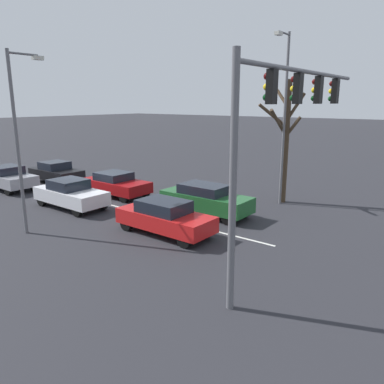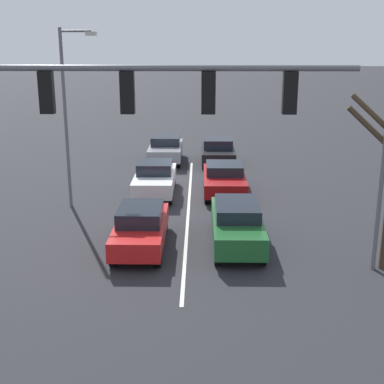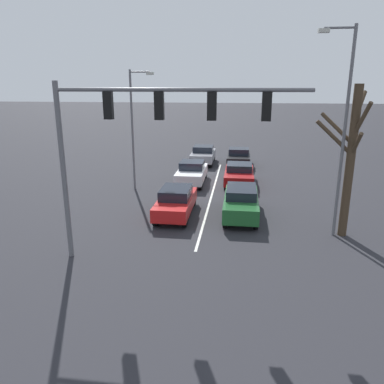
{
  "view_description": "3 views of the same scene",
  "coord_description": "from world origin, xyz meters",
  "px_view_note": "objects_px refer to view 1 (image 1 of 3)",
  "views": [
    {
      "loc": [
        12.85,
        17.46,
        5.51
      ],
      "look_at": [
        -0.54,
        7.02,
        1.41
      ],
      "focal_mm": 35.0,
      "sensor_mm": 36.0,
      "label": 1
    },
    {
      "loc": [
        -0.49,
        24.78,
        7.11
      ],
      "look_at": [
        -0.22,
        7.22,
        2.04
      ],
      "focal_mm": 50.0,
      "sensor_mm": 36.0,
      "label": 2
    },
    {
      "loc": [
        -1.72,
        25.61,
        6.63
      ],
      "look_at": [
        0.59,
        8.21,
        1.59
      ],
      "focal_mm": 35.0,
      "sensor_mm": 36.0,
      "label": 3
    }
  ],
  "objects_px": {
    "car_gray_midlane_third": "(8,178)",
    "traffic_signal_gantry": "(287,113)",
    "car_maroon_leftlane_second": "(116,184)",
    "car_darkgreen_leftlane_front": "(205,199)",
    "car_red_midlane_front": "(165,217)",
    "car_black_leftlane_third": "(56,172)",
    "street_lamp_left_shoulder": "(284,111)",
    "car_silver_midlane_second": "(70,194)",
    "street_lamp_right_shoulder": "(20,132)",
    "bare_tree_near": "(285,137)"
  },
  "relations": [
    {
      "from": "car_gray_midlane_third",
      "to": "street_lamp_left_shoulder",
      "type": "xyz_separation_m",
      "value": [
        -7.46,
        15.28,
        4.25
      ]
    },
    {
      "from": "car_gray_midlane_third",
      "to": "car_silver_midlane_second",
      "type": "bearing_deg",
      "value": 89.36
    },
    {
      "from": "car_gray_midlane_third",
      "to": "traffic_signal_gantry",
      "type": "xyz_separation_m",
      "value": [
        0.3,
        18.9,
        4.4
      ]
    },
    {
      "from": "car_black_leftlane_third",
      "to": "street_lamp_left_shoulder",
      "type": "bearing_deg",
      "value": 106.6
    },
    {
      "from": "car_maroon_leftlane_second",
      "to": "car_red_midlane_front",
      "type": "bearing_deg",
      "value": 64.9
    },
    {
      "from": "traffic_signal_gantry",
      "to": "street_lamp_right_shoulder",
      "type": "xyz_separation_m",
      "value": [
        3.17,
        -10.15,
        -0.88
      ]
    },
    {
      "from": "car_black_leftlane_third",
      "to": "street_lamp_left_shoulder",
      "type": "relative_size",
      "value": 0.45
    },
    {
      "from": "car_silver_midlane_second",
      "to": "car_black_leftlane_third",
      "type": "xyz_separation_m",
      "value": [
        -3.15,
        -6.27,
        -0.02
      ]
    },
    {
      "from": "traffic_signal_gantry",
      "to": "street_lamp_right_shoulder",
      "type": "height_order",
      "value": "street_lamp_right_shoulder"
    },
    {
      "from": "car_darkgreen_leftlane_front",
      "to": "car_silver_midlane_second",
      "type": "distance_m",
      "value": 7.23
    },
    {
      "from": "street_lamp_right_shoulder",
      "to": "bare_tree_near",
      "type": "xyz_separation_m",
      "value": [
        -11.41,
        6.45,
        -0.66
      ]
    },
    {
      "from": "car_maroon_leftlane_second",
      "to": "traffic_signal_gantry",
      "type": "bearing_deg",
      "value": 74.09
    },
    {
      "from": "car_silver_midlane_second",
      "to": "car_gray_midlane_third",
      "type": "height_order",
      "value": "car_silver_midlane_second"
    },
    {
      "from": "traffic_signal_gantry",
      "to": "bare_tree_near",
      "type": "bearing_deg",
      "value": -155.83
    },
    {
      "from": "bare_tree_near",
      "to": "street_lamp_left_shoulder",
      "type": "bearing_deg",
      "value": 8.48
    },
    {
      "from": "car_red_midlane_front",
      "to": "street_lamp_left_shoulder",
      "type": "relative_size",
      "value": 0.49
    },
    {
      "from": "car_red_midlane_front",
      "to": "traffic_signal_gantry",
      "type": "relative_size",
      "value": 0.48
    },
    {
      "from": "car_silver_midlane_second",
      "to": "car_black_leftlane_third",
      "type": "height_order",
      "value": "car_silver_midlane_second"
    },
    {
      "from": "car_maroon_leftlane_second",
      "to": "street_lamp_left_shoulder",
      "type": "distance_m",
      "value": 10.53
    },
    {
      "from": "car_black_leftlane_third",
      "to": "bare_tree_near",
      "type": "relative_size",
      "value": 0.61
    },
    {
      "from": "car_darkgreen_leftlane_front",
      "to": "car_gray_midlane_third",
      "type": "bearing_deg",
      "value": -75.75
    },
    {
      "from": "car_black_leftlane_third",
      "to": "traffic_signal_gantry",
      "type": "height_order",
      "value": "traffic_signal_gantry"
    },
    {
      "from": "car_black_leftlane_third",
      "to": "street_lamp_right_shoulder",
      "type": "xyz_separation_m",
      "value": [
        6.55,
        8.17,
        3.56
      ]
    },
    {
      "from": "car_red_midlane_front",
      "to": "bare_tree_near",
      "type": "bearing_deg",
      "value": 168.2
    },
    {
      "from": "car_red_midlane_front",
      "to": "car_silver_midlane_second",
      "type": "distance_m",
      "value": 6.68
    },
    {
      "from": "car_maroon_leftlane_second",
      "to": "car_black_leftlane_third",
      "type": "bearing_deg",
      "value": -88.93
    },
    {
      "from": "car_maroon_leftlane_second",
      "to": "car_darkgreen_leftlane_front",
      "type": "bearing_deg",
      "value": 91.48
    },
    {
      "from": "car_gray_midlane_third",
      "to": "car_black_leftlane_third",
      "type": "distance_m",
      "value": 3.13
    },
    {
      "from": "car_red_midlane_front",
      "to": "street_lamp_left_shoulder",
      "type": "distance_m",
      "value": 8.8
    },
    {
      "from": "car_silver_midlane_second",
      "to": "bare_tree_near",
      "type": "relative_size",
      "value": 0.65
    },
    {
      "from": "car_maroon_leftlane_second",
      "to": "street_lamp_right_shoulder",
      "type": "relative_size",
      "value": 0.58
    },
    {
      "from": "street_lamp_left_shoulder",
      "to": "car_silver_midlane_second",
      "type": "bearing_deg",
      "value": -48.18
    },
    {
      "from": "car_darkgreen_leftlane_front",
      "to": "car_red_midlane_front",
      "type": "relative_size",
      "value": 1.07
    },
    {
      "from": "car_gray_midlane_third",
      "to": "traffic_signal_gantry",
      "type": "bearing_deg",
      "value": 89.1
    },
    {
      "from": "car_darkgreen_leftlane_front",
      "to": "car_maroon_leftlane_second",
      "type": "bearing_deg",
      "value": -88.52
    },
    {
      "from": "street_lamp_right_shoulder",
      "to": "car_gray_midlane_third",
      "type": "bearing_deg",
      "value": -111.63
    },
    {
      "from": "car_darkgreen_leftlane_front",
      "to": "car_maroon_leftlane_second",
      "type": "relative_size",
      "value": 1.08
    },
    {
      "from": "car_maroon_leftlane_second",
      "to": "traffic_signal_gantry",
      "type": "xyz_separation_m",
      "value": [
        3.49,
        12.23,
        4.46
      ]
    },
    {
      "from": "car_red_midlane_front",
      "to": "bare_tree_near",
      "type": "distance_m",
      "value": 8.64
    },
    {
      "from": "street_lamp_left_shoulder",
      "to": "car_red_midlane_front",
      "type": "bearing_deg",
      "value": -13.06
    },
    {
      "from": "car_darkgreen_leftlane_front",
      "to": "street_lamp_left_shoulder",
      "type": "distance_m",
      "value": 6.25
    },
    {
      "from": "car_maroon_leftlane_second",
      "to": "street_lamp_right_shoulder",
      "type": "distance_m",
      "value": 7.85
    },
    {
      "from": "car_black_leftlane_third",
      "to": "traffic_signal_gantry",
      "type": "xyz_separation_m",
      "value": [
        3.37,
        18.32,
        4.43
      ]
    },
    {
      "from": "traffic_signal_gantry",
      "to": "car_red_midlane_front",
      "type": "bearing_deg",
      "value": -92.87
    },
    {
      "from": "car_darkgreen_leftlane_front",
      "to": "car_red_midlane_front",
      "type": "xyz_separation_m",
      "value": [
        3.39,
        0.32,
        -0.04
      ]
    },
    {
      "from": "car_darkgreen_leftlane_front",
      "to": "bare_tree_near",
      "type": "relative_size",
      "value": 0.7
    },
    {
      "from": "car_gray_midlane_third",
      "to": "traffic_signal_gantry",
      "type": "relative_size",
      "value": 0.46
    },
    {
      "from": "car_darkgreen_leftlane_front",
      "to": "bare_tree_near",
      "type": "distance_m",
      "value": 5.75
    },
    {
      "from": "car_red_midlane_front",
      "to": "car_black_leftlane_third",
      "type": "relative_size",
      "value": 1.08
    },
    {
      "from": "street_lamp_left_shoulder",
      "to": "car_black_leftlane_third",
      "type": "bearing_deg",
      "value": -73.4
    }
  ]
}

